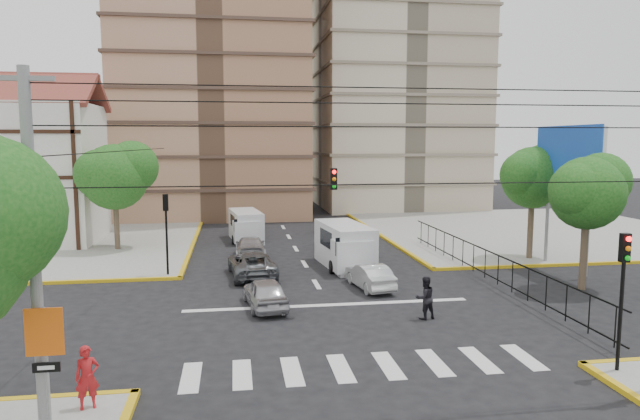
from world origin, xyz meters
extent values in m
plane|color=black|center=(0.00, 0.00, 0.00)|extent=(160.00, 160.00, 0.00)
cube|color=gray|center=(-20.00, 20.00, 0.07)|extent=(26.00, 26.00, 0.15)
cube|color=gray|center=(20.00, 20.00, 0.07)|extent=(26.00, 26.00, 0.15)
cube|color=silver|center=(0.00, -6.00, 0.01)|extent=(12.00, 2.40, 0.01)
cube|color=silver|center=(0.00, 1.20, 0.01)|extent=(13.00, 0.40, 0.01)
cube|color=silver|center=(-19.00, 20.00, 5.00)|extent=(10.00, 8.00, 10.00)
cube|color=maroon|center=(-19.00, 18.10, 10.90)|extent=(10.80, 4.25, 2.65)
cube|color=maroon|center=(-19.00, 21.90, 10.90)|extent=(10.80, 4.25, 2.65)
cylinder|color=slate|center=(14.50, 4.00, 2.15)|extent=(0.20, 0.20, 4.00)
cylinder|color=slate|center=(14.50, 8.00, 2.15)|extent=(0.20, 0.20, 4.00)
cube|color=silver|center=(14.50, 6.00, 6.15)|extent=(0.25, 6.00, 4.00)
cube|color=blue|center=(14.30, 6.00, 6.15)|extent=(0.08, 6.20, 4.20)
cylinder|color=#473828|center=(13.00, 2.00, 2.10)|extent=(0.36, 0.36, 4.20)
sphere|color=#154C16|center=(13.00, 2.00, 4.84)|extent=(3.60, 3.60, 3.60)
sphere|color=#154C16|center=(13.90, 2.30, 5.38)|extent=(2.88, 2.88, 2.88)
sphere|color=#154C16|center=(12.28, 1.70, 5.03)|extent=(2.70, 2.70, 2.70)
cylinder|color=#473828|center=(14.00, 9.00, 2.24)|extent=(0.36, 0.36, 4.48)
sphere|color=#154C16|center=(14.00, 9.00, 5.16)|extent=(3.80, 3.80, 3.80)
sphere|color=#154C16|center=(14.95, 9.30, 5.73)|extent=(3.04, 3.04, 3.04)
sphere|color=#154C16|center=(13.24, 8.70, 5.35)|extent=(2.85, 2.85, 2.85)
cylinder|color=#473828|center=(-12.00, 16.00, 2.10)|extent=(0.36, 0.36, 4.20)
sphere|color=#154C16|center=(-12.00, 16.00, 5.00)|extent=(4.40, 4.40, 4.40)
sphere|color=#154C16|center=(-10.90, 16.30, 5.67)|extent=(3.52, 3.52, 3.52)
sphere|color=#154C16|center=(-12.88, 15.70, 5.22)|extent=(3.30, 3.30, 3.30)
cylinder|color=black|center=(7.80, -7.80, 1.90)|extent=(0.12, 0.12, 3.50)
cube|color=black|center=(7.80, -7.80, 4.10)|extent=(0.28, 0.22, 0.90)
sphere|color=#FF0C0C|center=(7.80, -7.80, 4.40)|extent=(0.17, 0.17, 0.17)
cylinder|color=black|center=(-7.80, 7.80, 1.90)|extent=(0.12, 0.12, 3.50)
cube|color=black|center=(-7.80, 7.80, 4.10)|extent=(0.28, 0.22, 0.90)
sphere|color=#FF0C0C|center=(-7.80, 7.80, 4.40)|extent=(0.17, 0.17, 0.17)
cube|color=black|center=(0.00, 0.00, 5.80)|extent=(0.28, 0.22, 0.90)
cylinder|color=black|center=(0.00, -9.00, 6.25)|extent=(18.00, 0.03, 0.03)
cylinder|color=slate|center=(-9.00, -9.00, 4.65)|extent=(0.28, 0.28, 9.00)
cube|color=slate|center=(-9.00, -9.00, 8.85)|extent=(1.40, 0.12, 0.12)
cylinder|color=slate|center=(-8.80, -9.20, 1.75)|extent=(0.08, 0.08, 3.20)
cube|color=#E5590C|center=(-8.80, -9.25, 2.75)|extent=(0.90, 0.06, 1.20)
cube|color=black|center=(-8.80, -9.25, 1.85)|extent=(0.65, 0.05, 0.25)
cube|color=silver|center=(2.24, 8.98, 1.26)|extent=(2.83, 5.71, 2.53)
cube|color=silver|center=(2.24, 6.78, 1.10)|extent=(2.23, 1.56, 1.76)
cube|color=black|center=(2.24, 6.40, 1.70)|extent=(2.03, 0.34, 0.99)
cylinder|color=black|center=(1.20, 7.22, 0.38)|extent=(0.25, 0.77, 0.77)
cylinder|color=black|center=(3.29, 7.22, 0.38)|extent=(0.25, 0.77, 0.77)
cylinder|color=black|center=(1.20, 10.74, 0.38)|extent=(0.25, 0.77, 0.77)
cylinder|color=black|center=(3.29, 10.74, 0.38)|extent=(0.25, 0.77, 0.77)
cube|color=silver|center=(-3.32, 18.88, 1.11)|extent=(2.58, 5.04, 2.22)
cube|color=silver|center=(-3.32, 16.96, 0.96)|extent=(1.98, 1.40, 1.54)
cube|color=black|center=(-3.32, 16.62, 1.49)|extent=(1.78, 0.35, 0.87)
cylinder|color=black|center=(-4.23, 17.34, 0.34)|extent=(0.25, 0.68, 0.68)
cylinder|color=black|center=(-2.40, 17.34, 0.34)|extent=(0.25, 0.68, 0.68)
cylinder|color=black|center=(-4.23, 20.43, 0.34)|extent=(0.25, 0.68, 0.68)
cylinder|color=black|center=(-2.40, 20.43, 0.34)|extent=(0.25, 0.68, 0.68)
imported|color=#ACABB0|center=(-2.85, 1.25, 0.68)|extent=(2.08, 4.16, 1.36)
imported|color=silver|center=(2.52, 3.80, 0.64)|extent=(1.93, 4.02, 1.27)
imported|color=slate|center=(-3.25, 7.25, 0.70)|extent=(2.77, 5.20, 1.39)
imported|color=#ABABAF|center=(-3.17, 12.55, 0.67)|extent=(1.90, 4.60, 1.33)
imported|color=#242426|center=(2.70, 14.48, 0.77)|extent=(1.96, 4.57, 1.54)
imported|color=white|center=(3.35, 20.39, 0.67)|extent=(2.07, 4.22, 1.33)
imported|color=#B31B1F|center=(-8.18, -8.00, 1.02)|extent=(0.74, 0.60, 1.74)
imported|color=black|center=(3.64, -1.39, 0.90)|extent=(1.02, 0.88, 1.81)
camera|label=1|loc=(-4.16, -23.56, 7.38)|focal=32.00mm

